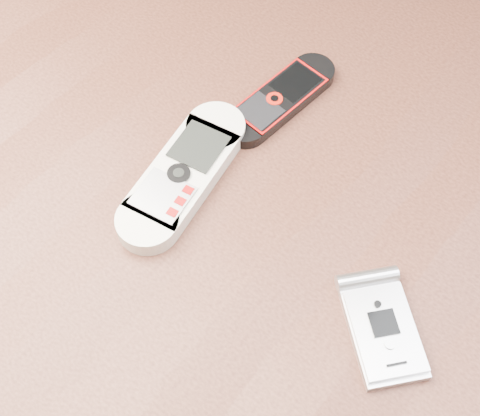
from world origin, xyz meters
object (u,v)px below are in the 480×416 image
(motorola_razr, at_px, (383,329))
(table, at_px, (236,263))
(nokia_white, at_px, (183,174))
(nokia_black_red, at_px, (280,99))

(motorola_razr, bearing_deg, table, 125.04)
(nokia_white, bearing_deg, table, -5.67)
(nokia_black_red, bearing_deg, nokia_white, -90.59)
(nokia_black_red, distance_m, motorola_razr, 0.25)
(nokia_black_red, xyz_separation_m, motorola_razr, (0.21, -0.14, 0.00))
(nokia_black_red, relative_size, motorola_razr, 1.42)
(table, relative_size, motorola_razr, 11.88)
(nokia_white, distance_m, nokia_black_red, 0.13)
(nokia_white, relative_size, motorola_razr, 1.74)
(table, distance_m, nokia_black_red, 0.17)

